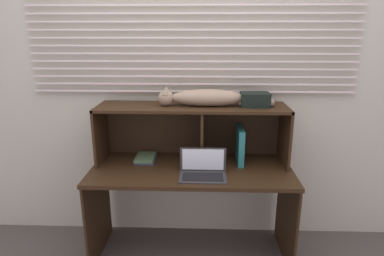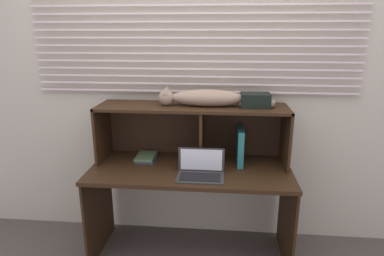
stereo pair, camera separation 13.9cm
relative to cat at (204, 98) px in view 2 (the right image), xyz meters
The scene contains 8 objects.
back_panel_with_blinds 0.25m from the cat, 111.46° to the left, with size 4.40×0.08×2.50m.
desk 0.68m from the cat, 124.18° to the right, with size 1.53×0.66×0.77m.
hutch_shelf_unit 0.22m from the cat, 156.83° to the left, with size 1.46×0.37×0.45m.
cat is the anchor object (origin of this frame).
laptop 0.55m from the cat, 90.95° to the right, with size 0.34×0.20×0.19m.
binder_upright 0.47m from the cat, ahead, with size 0.05×0.26×0.29m, color #247374.
book_stack 0.68m from the cat, behind, with size 0.15×0.23×0.04m.
storage_box 0.38m from the cat, ahead, with size 0.22×0.16×0.10m, color black.
Camera 2 is at (0.22, -2.11, 1.76)m, focal length 30.49 mm.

